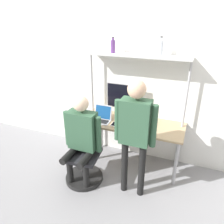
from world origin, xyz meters
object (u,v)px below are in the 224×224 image
monitor (124,98)px  person_seated (81,134)px  laptop (102,116)px  bottle_clear (161,48)px  bottle_purple (113,46)px  cell_phone (114,124)px  office_chair (85,162)px  person_standing (135,127)px

monitor → person_seated: person_seated is taller
laptop → bottle_clear: size_ratio=1.12×
person_seated → bottle_clear: 1.61m
laptop → bottle_purple: (0.09, 0.25, 1.05)m
laptop → bottle_clear: 1.35m
bottle_clear → cell_phone: bearing=-150.7°
laptop → bottle_purple: size_ratio=1.27×
cell_phone → office_chair: 0.72m
laptop → cell_phone: laptop is taller
cell_phone → bottle_clear: size_ratio=0.58×
monitor → bottle_clear: bottle_clear is taller
monitor → laptop: (-0.27, -0.27, -0.25)m
bottle_clear → bottle_purple: (-0.70, 0.00, -0.01)m
bottle_clear → laptop: bearing=-162.7°
cell_phone → office_chair: office_chair is taller
monitor → office_chair: size_ratio=0.62×
office_chair → person_standing: bearing=-1.4°
office_chair → bottle_purple: 1.77m
person_standing → bottle_purple: bottle_purple is taller
monitor → bottle_clear: size_ratio=2.20×
cell_phone → laptop: bearing=163.4°
laptop → person_standing: bearing=-38.5°
office_chair → person_standing: size_ratio=0.56×
office_chair → bottle_purple: bottle_purple is taller
person_seated → bottle_clear: bottle_clear is taller
monitor → bottle_clear: bearing=-2.7°
monitor → office_chair: (-0.33, -0.80, -0.79)m
laptop → cell_phone: size_ratio=1.93×
laptop → office_chair: bearing=-96.9°
bottle_clear → person_seated: bearing=-135.8°
bottle_clear → office_chair: bearing=-137.7°
monitor → bottle_purple: 0.82m
monitor → bottle_purple: size_ratio=2.50×
person_seated → person_standing: (0.75, 0.03, 0.25)m
office_chair → bottle_purple: bearing=78.9°
monitor → office_chair: 1.17m
laptop → bottle_purple: bottle_purple is taller
monitor → cell_phone: (-0.04, -0.34, -0.31)m
laptop → cell_phone: 0.24m
office_chair → bottle_purple: (0.15, 0.77, 1.59)m
bottle_purple → bottle_clear: bearing=0.0°
person_standing → bottle_clear: size_ratio=6.32×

